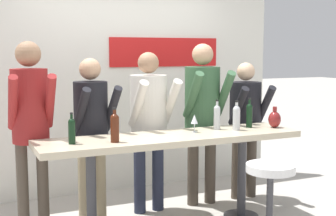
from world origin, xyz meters
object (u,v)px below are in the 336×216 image
object	(u,v)px
person_center_right	(245,115)
wine_glass_0	(194,120)
bar_stool	(270,192)
decorative_vase	(275,119)
wine_bottle_1	(217,116)
person_center_left	(149,115)
wine_bottle_0	(249,114)
person_left	(91,121)
person_center	(203,106)
wine_bottle_2	(72,130)
wine_bottle_4	(236,117)
person_far_left	(30,114)
tasting_table	(172,149)
wine_bottle_3	(115,126)

from	to	relation	value
person_center_right	wine_glass_0	xyz separation A→B (m)	(-0.92, -0.49, 0.07)
bar_stool	decorative_vase	bearing A→B (deg)	51.40
bar_stool	wine_bottle_1	distance (m)	1.02
person_center_left	wine_bottle_0	bearing A→B (deg)	-29.26
wine_bottle_0	person_left	bearing A→B (deg)	163.42
person_center	wine_bottle_0	bearing A→B (deg)	-53.42
bar_stool	person_center_right	world-z (taller)	person_center_right
wine_bottle_0	wine_bottle_2	xyz separation A→B (m)	(-1.88, -0.11, -0.02)
person_center_left	wine_bottle_4	xyz separation A→B (m)	(0.72, -0.56, 0.01)
bar_stool	person_far_left	world-z (taller)	person_far_left
wine_bottle_2	decorative_vase	distance (m)	2.12
bar_stool	wine_glass_0	world-z (taller)	wine_glass_0
wine_bottle_4	wine_bottle_2	bearing A→B (deg)	-179.23
wine_glass_0	decorative_vase	xyz separation A→B (m)	(0.89, -0.09, -0.04)
tasting_table	wine_bottle_1	size ratio (longest dim) A/B	8.40
tasting_table	person_left	xyz separation A→B (m)	(-0.63, 0.55, 0.23)
wine_bottle_4	decorative_vase	size ratio (longest dim) A/B	1.36
person_left	person_center_left	xyz separation A→B (m)	(0.62, 0.01, 0.03)
person_far_left	decorative_vase	xyz separation A→B (m)	(2.39, -0.51, -0.12)
tasting_table	person_center_left	world-z (taller)	person_center_left
bar_stool	wine_bottle_3	xyz separation A→B (m)	(-1.20, 0.63, 0.56)
person_center_right	wine_bottle_2	world-z (taller)	person_center_right
person_left	decorative_vase	world-z (taller)	person_left
bar_stool	wine_bottle_1	bearing A→B (deg)	93.38
wine_bottle_1	wine_bottle_4	xyz separation A→B (m)	(0.15, -0.12, 0.00)
person_left	tasting_table	bearing A→B (deg)	-48.43
person_far_left	person_center_right	distance (m)	2.42
person_center	wine_bottle_1	world-z (taller)	person_center
person_center	wine_bottle_4	distance (m)	0.56
wine_bottle_4	person_center_left	bearing A→B (deg)	142.14
bar_stool	wine_bottle_3	size ratio (longest dim) A/B	2.45
bar_stool	wine_bottle_0	xyz separation A→B (m)	(0.32, 0.81, 0.56)
person_center_right	decorative_vase	distance (m)	0.58
wine_bottle_0	wine_bottle_1	size ratio (longest dim) A/B	1.02
bar_stool	wine_bottle_3	distance (m)	1.47
person_far_left	wine_glass_0	distance (m)	1.56
person_center	decorative_vase	world-z (taller)	person_center
person_left	person_center	size ratio (longest dim) A/B	0.92
wine_bottle_1	decorative_vase	distance (m)	0.63
person_left	person_far_left	bearing A→B (deg)	178.97
wine_bottle_3	wine_glass_0	distance (m)	0.88
wine_bottle_1	wine_bottle_4	world-z (taller)	wine_bottle_1
bar_stool	wine_bottle_1	size ratio (longest dim) A/B	2.45
bar_stool	wine_bottle_3	bearing A→B (deg)	152.55
bar_stool	wine_bottle_1	xyz separation A→B (m)	(-0.05, 0.84, 0.56)
person_center	wine_bottle_4	bearing A→B (deg)	-77.49
person_center_left	decorative_vase	bearing A→B (deg)	-29.11
wine_bottle_3	decorative_vase	world-z (taller)	wine_bottle_3
person_far_left	person_left	bearing A→B (deg)	8.68
wine_bottle_3	decorative_vase	xyz separation A→B (m)	(1.76, 0.07, -0.05)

